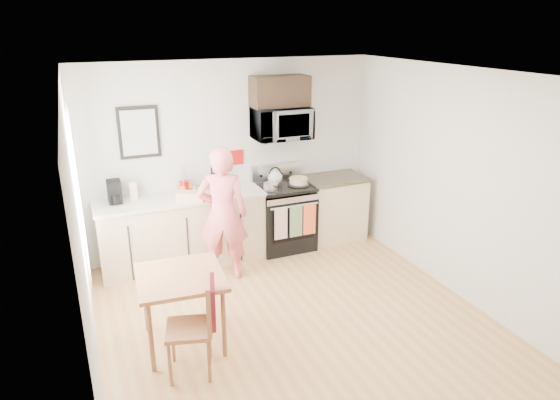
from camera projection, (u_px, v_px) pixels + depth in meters
name	position (u px, v px, depth m)	size (l,w,h in m)	color
floor	(303.00, 330.00, 5.22)	(4.60, 4.60, 0.00)	#AE7443
back_wall	(232.00, 158.00, 6.78)	(4.00, 0.04, 2.60)	beige
front_wall	(481.00, 352.00, 2.78)	(4.00, 0.04, 2.60)	beige
left_wall	(82.00, 249.00, 4.05)	(0.04, 4.60, 2.60)	beige
right_wall	(468.00, 189.00, 5.51)	(0.04, 4.60, 2.60)	beige
ceiling	(307.00, 75.00, 4.34)	(4.00, 4.60, 0.04)	silver
window	(80.00, 190.00, 4.68)	(0.06, 1.40, 1.50)	white
cabinet_left	(183.00, 232.00, 6.51)	(2.10, 0.60, 0.90)	tan
countertop_left	(180.00, 198.00, 6.36)	(2.14, 0.64, 0.04)	beige
cabinet_right	(333.00, 209.00, 7.32)	(0.84, 0.60, 0.90)	tan
countertop_right	(334.00, 178.00, 7.17)	(0.88, 0.64, 0.04)	black
range	(284.00, 218.00, 7.02)	(0.76, 0.70, 1.16)	black
microwave	(281.00, 123.00, 6.66)	(0.76, 0.51, 0.42)	silver
upper_cabinet	(280.00, 91.00, 6.56)	(0.76, 0.35, 0.40)	black
wall_art	(139.00, 132.00, 6.17)	(0.50, 0.04, 0.65)	black
wall_trivet	(236.00, 157.00, 6.78)	(0.20, 0.02, 0.20)	#A40E0E
person	(223.00, 214.00, 6.05)	(0.61, 0.40, 1.68)	#DB3C43
dining_table	(181.00, 283.00, 4.78)	(0.81, 0.81, 0.76)	brown
chair	(203.00, 313.00, 4.41)	(0.53, 0.49, 0.95)	brown
knife_block	(213.00, 182.00, 6.58)	(0.10, 0.13, 0.21)	brown
utensil_crock	(184.00, 181.00, 6.47)	(0.12, 0.12, 0.37)	#A40E0E
fruit_bowl	(186.00, 189.00, 6.51)	(0.24, 0.24, 0.11)	silver
milk_carton	(134.00, 191.00, 6.22)	(0.09, 0.09, 0.23)	tan
coffee_maker	(115.00, 192.00, 6.09)	(0.16, 0.24, 0.29)	black
bread_bag	(190.00, 196.00, 6.17)	(0.33, 0.15, 0.12)	tan
cake	(298.00, 181.00, 6.86)	(0.30, 0.30, 0.10)	black
kettle	(275.00, 177.00, 6.85)	(0.20, 0.20, 0.25)	silver
pot	(271.00, 187.00, 6.63)	(0.19, 0.32, 0.09)	silver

